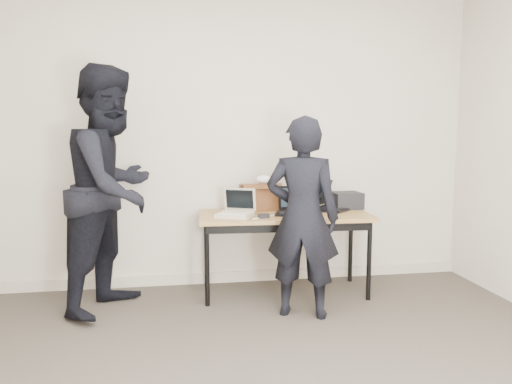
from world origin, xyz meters
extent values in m
cube|color=beige|center=(0.00, 2.27, 1.35)|extent=(4.50, 0.05, 2.70)
cube|color=olive|center=(0.40, 1.85, 0.70)|extent=(1.53, 0.73, 0.03)
cylinder|color=black|center=(-0.31, 1.62, 0.34)|extent=(0.04, 0.04, 0.68)
cylinder|color=black|center=(1.07, 1.55, 0.34)|extent=(0.04, 0.04, 0.68)
cylinder|color=black|center=(-0.28, 2.15, 0.34)|extent=(0.04, 0.04, 0.68)
cylinder|color=black|center=(1.10, 2.08, 0.34)|extent=(0.04, 0.04, 0.68)
cube|color=black|center=(0.38, 1.56, 0.64)|extent=(1.40, 0.09, 0.06)
cube|color=#B5AC91|center=(-0.06, 1.77, 0.74)|extent=(0.36, 0.34, 0.03)
cube|color=beige|center=(-0.07, 1.74, 0.76)|extent=(0.27, 0.22, 0.01)
cube|color=#B5AC91|center=(0.00, 1.89, 0.85)|extent=(0.28, 0.17, 0.20)
cube|color=black|center=(0.00, 1.88, 0.85)|extent=(0.24, 0.14, 0.16)
cube|color=#B5AC91|center=(0.00, 1.87, 0.75)|extent=(0.24, 0.13, 0.02)
cube|color=black|center=(0.46, 1.77, 0.73)|extent=(0.37, 0.32, 0.02)
cube|color=black|center=(0.45, 1.75, 0.74)|extent=(0.28, 0.21, 0.01)
cube|color=black|center=(0.51, 1.91, 0.85)|extent=(0.31, 0.17, 0.22)
cube|color=#26333F|center=(0.51, 1.90, 0.85)|extent=(0.27, 0.14, 0.18)
cube|color=black|center=(0.50, 1.88, 0.74)|extent=(0.27, 0.11, 0.01)
cube|color=black|center=(0.91, 1.98, 0.73)|extent=(0.43, 0.43, 0.02)
cube|color=black|center=(0.93, 1.96, 0.75)|extent=(0.30, 0.30, 0.01)
cube|color=black|center=(0.79, 2.10, 0.86)|extent=(0.31, 0.31, 0.24)
cube|color=black|center=(0.80, 2.09, 0.86)|extent=(0.26, 0.26, 0.19)
cube|color=black|center=(0.82, 2.07, 0.74)|extent=(0.24, 0.23, 0.02)
cube|color=#583117|center=(0.22, 2.07, 0.84)|extent=(0.37, 0.20, 0.24)
cube|color=#583117|center=(0.22, 2.01, 0.94)|extent=(0.37, 0.11, 0.07)
cube|color=#583117|center=(0.37, 2.08, 0.82)|extent=(0.03, 0.10, 0.02)
ellipsoid|color=white|center=(0.25, 2.07, 1.00)|extent=(0.14, 0.11, 0.08)
cube|color=black|center=(1.03, 2.03, 0.80)|extent=(0.29, 0.25, 0.15)
cube|color=black|center=(0.18, 1.67, 0.74)|extent=(0.10, 0.07, 0.03)
cube|color=black|center=(0.54, 2.08, 0.72)|extent=(0.25, 0.07, 0.01)
cube|color=black|center=(0.70, 1.87, 0.72)|extent=(0.32, 0.11, 0.01)
cube|color=silver|center=(0.19, 1.70, 0.72)|extent=(0.23, 0.17, 0.01)
cube|color=silver|center=(0.41, 1.72, 0.72)|extent=(0.22, 0.13, 0.01)
imported|color=black|center=(0.42, 1.30, 0.78)|extent=(0.67, 0.56, 1.56)
imported|color=black|center=(-1.05, 1.72, 0.98)|extent=(1.10, 1.19, 1.96)
cube|color=#BEB39D|center=(0.00, 2.23, 0.05)|extent=(4.50, 0.03, 0.10)
camera|label=1|loc=(-0.55, -2.39, 1.47)|focal=35.00mm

